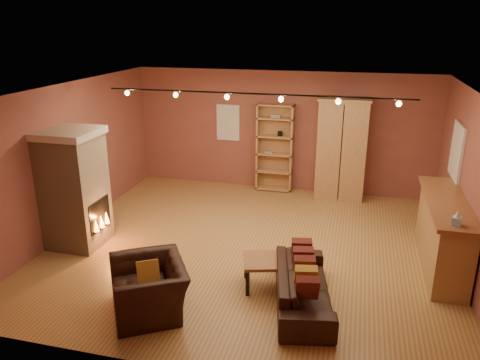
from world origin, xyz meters
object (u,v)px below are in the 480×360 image
(fireplace, at_px, (75,188))
(armchair, at_px, (149,280))
(bookcase, at_px, (275,147))
(armoire, at_px, (342,149))
(loveseat, at_px, (303,280))
(coffee_table, at_px, (264,263))
(bar_counter, at_px, (443,233))

(fireplace, height_order, armchair, fireplace)
(fireplace, height_order, bookcase, fireplace)
(armoire, height_order, loveseat, armoire)
(bookcase, xyz_separation_m, armchair, (-0.78, -5.38, -0.56))
(armoire, bearing_deg, coffee_table, -102.28)
(fireplace, relative_size, armchair, 1.59)
(fireplace, relative_size, coffee_table, 2.83)
(fireplace, height_order, loveseat, fireplace)
(fireplace, bearing_deg, loveseat, -12.64)
(coffee_table, bearing_deg, loveseat, -26.48)
(bookcase, relative_size, coffee_table, 2.76)
(bar_counter, bearing_deg, loveseat, -141.12)
(armchair, bearing_deg, bookcase, 139.70)
(bookcase, bearing_deg, armoire, -6.74)
(loveseat, relative_size, coffee_table, 2.63)
(fireplace, distance_m, loveseat, 4.34)
(armoire, relative_size, coffee_table, 3.06)
(bar_counter, bearing_deg, fireplace, -173.38)
(loveseat, bearing_deg, armoire, -14.53)
(fireplace, xyz_separation_m, bar_counter, (6.24, 0.72, -0.47))
(armchair, distance_m, coffee_table, 1.74)
(fireplace, relative_size, loveseat, 1.08)
(bar_counter, height_order, loveseat, bar_counter)
(bookcase, distance_m, bar_counter, 4.51)
(armoire, xyz_separation_m, armchair, (-2.31, -5.20, -0.66))
(bookcase, bearing_deg, armchair, -98.25)
(bar_counter, height_order, coffee_table, bar_counter)
(fireplace, distance_m, bar_counter, 6.30)
(coffee_table, bearing_deg, armoire, 77.72)
(bookcase, relative_size, armchair, 1.56)
(bookcase, distance_m, armchair, 5.46)
(armoire, bearing_deg, loveseat, -93.40)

